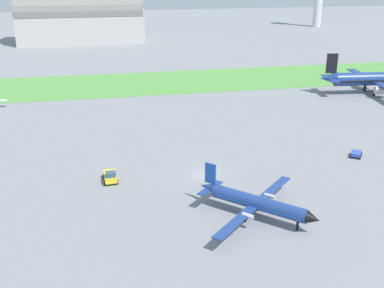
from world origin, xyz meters
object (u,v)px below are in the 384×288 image
object	(u,v)px
airplane_foreground_turboprop	(256,202)
baggage_cart_midfield	(356,154)
pushback_tug_near_gate	(110,176)
airplane_parked_jet_far	(375,79)

from	to	relation	value
airplane_foreground_turboprop	baggage_cart_midfield	xyz separation A→B (m)	(23.92, 16.33, -1.63)
pushback_tug_near_gate	airplane_parked_jet_far	bearing A→B (deg)	117.27
pushback_tug_near_gate	baggage_cart_midfield	size ratio (longest dim) A/B	1.25
airplane_foreground_turboprop	baggage_cart_midfield	bearing A→B (deg)	79.79
airplane_parked_jet_far	pushback_tug_near_gate	xyz separation A→B (m)	(-68.98, -40.05, -2.86)
pushback_tug_near_gate	airplane_foreground_turboprop	bearing A→B (deg)	47.55
baggage_cart_midfield	airplane_parked_jet_far	bearing A→B (deg)	-178.85
airplane_parked_jet_far	pushback_tug_near_gate	size ratio (longest dim) A/B	8.03
airplane_foreground_turboprop	pushback_tug_near_gate	distance (m)	23.43
airplane_foreground_turboprop	airplane_parked_jet_far	size ratio (longest dim) A/B	0.51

